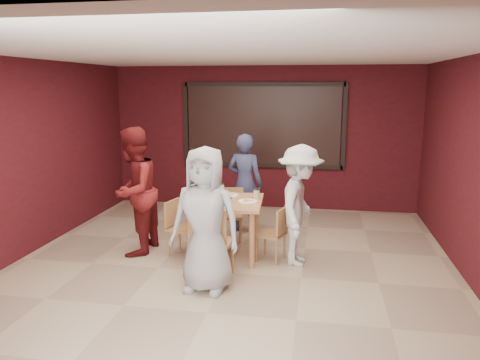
% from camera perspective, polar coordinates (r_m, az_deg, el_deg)
% --- Properties ---
extents(floor, '(7.00, 7.00, 0.00)m').
position_cam_1_polar(floor, '(6.26, -1.48, -11.24)').
color(floor, tan).
rests_on(floor, ground).
extents(window_blinds, '(3.00, 0.02, 1.50)m').
position_cam_1_polar(window_blinds, '(9.22, 2.80, 6.66)').
color(window_blinds, black).
extents(dining_table, '(1.12, 1.12, 0.98)m').
position_cam_1_polar(dining_table, '(6.62, -1.88, -3.41)').
color(dining_table, '#BF7D4E').
rests_on(dining_table, floor).
extents(chair_front, '(0.50, 0.50, 0.95)m').
position_cam_1_polar(chair_front, '(5.87, -3.44, -7.20)').
color(chair_front, '#A87A41').
rests_on(chair_front, floor).
extents(chair_back, '(0.44, 0.44, 0.82)m').
position_cam_1_polar(chair_back, '(7.44, -1.15, -3.78)').
color(chair_back, '#A87A41').
rests_on(chair_back, floor).
extents(chair_left, '(0.46, 0.46, 0.80)m').
position_cam_1_polar(chair_left, '(6.83, -7.45, -5.38)').
color(chair_left, '#A87A41').
rests_on(chair_left, floor).
extents(chair_right, '(0.46, 0.46, 0.77)m').
position_cam_1_polar(chair_right, '(6.54, 4.29, -6.23)').
color(chair_right, '#A87A41').
rests_on(chair_right, floor).
extents(diner_front, '(0.91, 0.65, 1.74)m').
position_cam_1_polar(diner_front, '(5.51, -4.23, -4.87)').
color(diner_front, '#A0A0A0').
rests_on(diner_front, floor).
extents(diner_back, '(0.68, 0.52, 1.65)m').
position_cam_1_polar(diner_back, '(7.73, 0.61, -0.41)').
color(diner_back, '#313457').
rests_on(diner_back, floor).
extents(diner_left, '(0.73, 0.92, 1.84)m').
position_cam_1_polar(diner_left, '(6.89, -12.83, -1.36)').
color(diner_left, maroon).
rests_on(diner_left, floor).
extents(diner_right, '(0.72, 1.12, 1.65)m').
position_cam_1_polar(diner_right, '(6.37, 7.31, -3.10)').
color(diner_right, silver).
rests_on(diner_right, floor).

